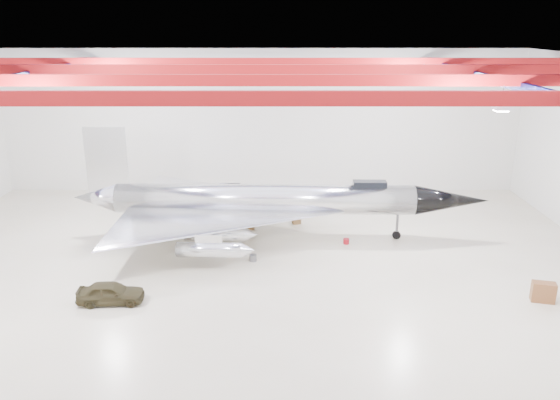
{
  "coord_description": "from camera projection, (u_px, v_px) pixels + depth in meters",
  "views": [
    {
      "loc": [
        1.53,
        -26.94,
        12.72
      ],
      "look_at": [
        1.52,
        2.0,
        3.35
      ],
      "focal_mm": 35.0,
      "sensor_mm": 36.0,
      "label": 1
    }
  ],
  "objects": [
    {
      "name": "floor",
      "position": [
        252.0,
        270.0,
        29.55
      ],
      "size": [
        40.0,
        40.0,
        0.0
      ],
      "primitive_type": "plane",
      "color": "beige",
      "rests_on": "ground"
    },
    {
      "name": "wall_back",
      "position": [
        260.0,
        122.0,
        42.13
      ],
      "size": [
        40.0,
        0.0,
        40.0
      ],
      "primitive_type": "plane",
      "rotation": [
        1.57,
        0.0,
        0.0
      ],
      "color": "silver",
      "rests_on": "floor"
    },
    {
      "name": "ceiling",
      "position": [
        248.0,
        61.0,
        26.16
      ],
      "size": [
        40.0,
        40.0,
        0.0
      ],
      "primitive_type": "plane",
      "rotation": [
        3.14,
        0.0,
        0.0
      ],
      "color": "#0A0F38",
      "rests_on": "wall_back"
    },
    {
      "name": "ceiling_structure",
      "position": [
        249.0,
        76.0,
        26.37
      ],
      "size": [
        39.5,
        29.5,
        1.08
      ],
      "color": "maroon",
      "rests_on": "ceiling"
    },
    {
      "name": "jet_aircraft",
      "position": [
        264.0,
        203.0,
        33.34
      ],
      "size": [
        25.41,
        14.86,
        6.93
      ],
      "rotation": [
        0.0,
        0.0,
        -0.03
      ],
      "color": "silver",
      "rests_on": "floor"
    },
    {
      "name": "jeep",
      "position": [
        111.0,
        293.0,
        25.92
      ],
      "size": [
        3.2,
        1.44,
        1.07
      ],
      "primitive_type": "imported",
      "rotation": [
        0.0,
        0.0,
        1.63
      ],
      "color": "#322C19",
      "rests_on": "floor"
    },
    {
      "name": "desk",
      "position": [
        543.0,
        292.0,
        26.08
      ],
      "size": [
        1.17,
        0.79,
        0.98
      ],
      "primitive_type": "cube",
      "rotation": [
        0.0,
        0.0,
        -0.25
      ],
      "color": "brown",
      "rests_on": "floor"
    },
    {
      "name": "engine_drum",
      "position": [
        253.0,
        258.0,
        30.64
      ],
      "size": [
        0.47,
        0.47,
        0.37
      ],
      "primitive_type": "cylinder",
      "rotation": [
        0.0,
        0.0,
        -0.15
      ],
      "color": "#59595B",
      "rests_on": "floor"
    },
    {
      "name": "parts_bin",
      "position": [
        296.0,
        221.0,
        36.39
      ],
      "size": [
        0.63,
        0.56,
        0.37
      ],
      "primitive_type": "cube",
      "rotation": [
        0.0,
        0.0,
        0.28
      ],
      "color": "olive",
      "rests_on": "floor"
    },
    {
      "name": "crate_small",
      "position": [
        193.0,
        220.0,
        36.73
      ],
      "size": [
        0.49,
        0.44,
        0.28
      ],
      "primitive_type": "cube",
      "rotation": [
        0.0,
        0.0,
        0.38
      ],
      "color": "#59595B",
      "rests_on": "floor"
    },
    {
      "name": "tool_chest",
      "position": [
        346.0,
        241.0,
        33.04
      ],
      "size": [
        0.42,
        0.42,
        0.33
      ],
      "primitive_type": "cylinder",
      "rotation": [
        0.0,
        0.0,
        0.19
      ],
      "color": "maroon",
      "rests_on": "floor"
    },
    {
      "name": "oil_barrel",
      "position": [
        250.0,
        226.0,
        35.47
      ],
      "size": [
        0.63,
        0.52,
        0.42
      ],
      "primitive_type": "cube",
      "rotation": [
        0.0,
        0.0,
        0.07
      ],
      "color": "olive",
      "rests_on": "floor"
    },
    {
      "name": "spares_box",
      "position": [
        324.0,
        208.0,
        39.0
      ],
      "size": [
        0.51,
        0.51,
        0.35
      ],
      "primitive_type": "cylinder",
      "rotation": [
        0.0,
        0.0,
        -0.44
      ],
      "color": "#59595B",
      "rests_on": "floor"
    }
  ]
}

